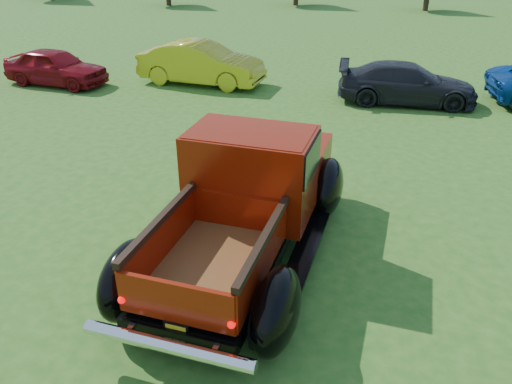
% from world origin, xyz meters
% --- Properties ---
extents(ground, '(120.00, 120.00, 0.00)m').
position_xyz_m(ground, '(0.00, 0.00, 0.00)').
color(ground, '#285819').
rests_on(ground, ground).
extents(pickup_truck, '(3.14, 5.85, 2.10)m').
position_xyz_m(pickup_truck, '(0.39, -0.04, 1.00)').
color(pickup_truck, black).
rests_on(pickup_truck, ground).
extents(show_car_red, '(3.87, 2.00, 1.26)m').
position_xyz_m(show_car_red, '(-8.50, 8.47, 0.63)').
color(show_car_red, maroon).
rests_on(show_car_red, ground).
extents(show_car_yellow, '(4.57, 2.07, 1.46)m').
position_xyz_m(show_car_yellow, '(-3.50, 9.61, 0.73)').
color(show_car_yellow, gold).
rests_on(show_car_yellow, ground).
extents(show_car_grey, '(4.31, 1.80, 1.24)m').
position_xyz_m(show_car_grey, '(3.50, 8.81, 0.62)').
color(show_car_grey, black).
rests_on(show_car_grey, ground).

